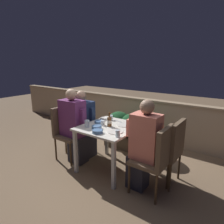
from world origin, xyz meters
TOP-DOWN VIEW (x-y plane):
  - ground_plane at (0.00, 0.00)m, footprint 16.00×16.00m
  - parapet_wall at (0.00, 1.55)m, footprint 9.00×0.18m
  - dining_table at (0.00, 0.00)m, footprint 0.84×0.91m
  - planter_hedge at (-0.09, 0.87)m, footprint 1.13×0.47m
  - chair_left_near at (-0.87, -0.13)m, footprint 0.45×0.45m
  - person_purple_stripe at (-0.67, -0.13)m, footprint 0.50×0.26m
  - chair_left_far at (-0.93, 0.15)m, footprint 0.45×0.45m
  - person_navy_jumper at (-0.72, 0.15)m, footprint 0.51×0.26m
  - chair_right_near at (0.89, -0.16)m, footprint 0.45×0.45m
  - person_coral_top at (0.68, -0.16)m, footprint 0.47×0.26m
  - chair_right_far at (0.93, 0.19)m, footprint 0.45×0.45m
  - beer_bottle at (0.00, 0.00)m, footprint 0.07×0.07m
  - plate_0 at (0.22, -0.16)m, footprint 0.23×0.23m
  - plate_1 at (0.16, 0.18)m, footprint 0.23×0.23m
  - bowl_0 at (-0.10, -0.20)m, footprint 0.15×0.15m
  - bowl_1 at (-0.24, 0.04)m, footprint 0.15×0.15m
  - bowl_2 at (-0.31, 0.25)m, footprint 0.13×0.13m
  - bowl_3 at (0.04, -0.34)m, footprint 0.15×0.15m
  - glass_cup_0 at (-0.18, 0.29)m, footprint 0.06×0.06m
  - glass_cup_1 at (-0.27, -0.23)m, footprint 0.07×0.07m
  - glass_cup_2 at (-0.12, -0.02)m, footprint 0.07×0.07m
  - glass_cup_3 at (0.25, 0.34)m, footprint 0.07×0.07m
  - glass_cup_4 at (0.36, -0.29)m, footprint 0.06×0.06m
  - fork_0 at (-0.04, 0.30)m, footprint 0.17×0.05m

SIDE VIEW (x-z plane):
  - ground_plane at x=0.00m, z-range 0.00..0.00m
  - planter_hedge at x=-0.09m, z-range 0.04..0.78m
  - parapet_wall at x=0.00m, z-range 0.01..0.93m
  - chair_left_near at x=-0.87m, z-range 0.09..1.05m
  - chair_left_far at x=-0.93m, z-range 0.09..1.05m
  - chair_right_near at x=0.89m, z-range 0.09..1.05m
  - chair_right_far at x=0.93m, z-range 0.09..1.05m
  - person_navy_jumper at x=-0.72m, z-range 0.00..1.23m
  - dining_table at x=0.00m, z-range 0.27..1.01m
  - person_coral_top at x=0.68m, z-range 0.01..1.29m
  - person_purple_stripe at x=-0.67m, z-range 0.00..1.30m
  - fork_0 at x=-0.04m, z-range 0.74..0.75m
  - plate_0 at x=0.22m, z-range 0.74..0.75m
  - plate_1 at x=0.16m, z-range 0.74..0.75m
  - bowl_2 at x=-0.31m, z-range 0.74..0.78m
  - bowl_1 at x=-0.24m, z-range 0.74..0.79m
  - bowl_0 at x=-0.10m, z-range 0.74..0.79m
  - bowl_3 at x=0.04m, z-range 0.74..0.79m
  - glass_cup_2 at x=-0.12m, z-range 0.74..0.82m
  - glass_cup_0 at x=-0.18m, z-range 0.74..0.83m
  - glass_cup_3 at x=0.25m, z-range 0.74..0.84m
  - glass_cup_4 at x=0.36m, z-range 0.74..0.84m
  - glass_cup_1 at x=-0.27m, z-range 0.74..0.85m
  - beer_bottle at x=0.00m, z-range 0.71..0.95m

